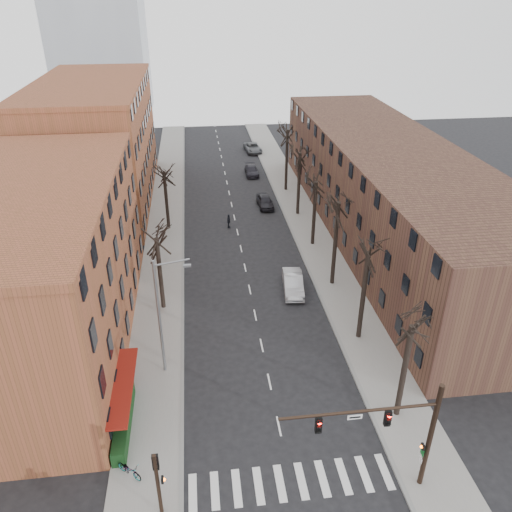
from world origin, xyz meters
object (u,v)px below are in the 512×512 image
object	(u,v)px
parked_car_mid	(252,171)
bicycle	(130,470)
parked_car_near	(265,201)
silver_sedan	(293,283)

from	to	relation	value
parked_car_mid	bicycle	world-z (taller)	parked_car_mid
parked_car_near	parked_car_mid	world-z (taller)	parked_car_near
parked_car_near	bicycle	bearing A→B (deg)	-111.97
parked_car_near	silver_sedan	bearing A→B (deg)	-93.61
silver_sedan	parked_car_mid	bearing A→B (deg)	95.99
silver_sedan	bicycle	world-z (taller)	silver_sedan
parked_car_near	parked_car_mid	size ratio (longest dim) A/B	0.96
silver_sedan	bicycle	xyz separation A→B (m)	(-12.65, -17.89, -0.18)
parked_car_near	bicycle	size ratio (longest dim) A/B	2.49
parked_car_mid	bicycle	distance (m)	50.85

